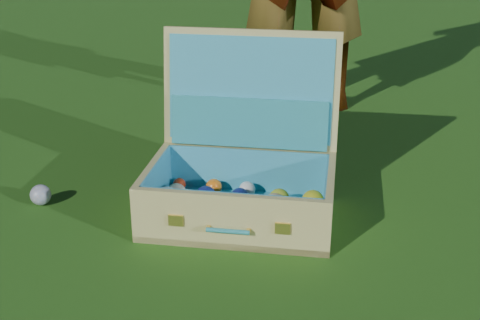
% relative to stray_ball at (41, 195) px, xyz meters
% --- Properties ---
extents(ground, '(60.00, 60.00, 0.00)m').
position_rel_stray_ball_xyz_m(ground, '(0.57, 0.01, -0.03)').
color(ground, '#215114').
rests_on(ground, ground).
extents(stray_ball, '(0.06, 0.06, 0.06)m').
position_rel_stray_ball_xyz_m(stray_ball, '(0.00, 0.00, 0.00)').
color(stray_ball, '#4678B6').
rests_on(stray_ball, ground).
extents(suitcase, '(0.57, 0.49, 0.50)m').
position_rel_stray_ball_xyz_m(suitcase, '(0.59, -0.03, 0.11)').
color(suitcase, tan).
rests_on(suitcase, ground).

